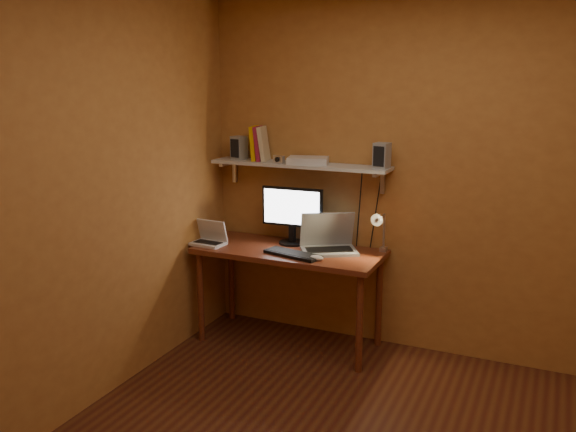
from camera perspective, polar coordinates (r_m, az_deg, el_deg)
The scene contains 14 objects.
room at distance 2.94m, azimuth 6.71°, elevation -1.17°, with size 3.44×3.24×2.64m.
desk at distance 4.59m, azimuth 0.09°, elevation -4.14°, with size 1.40×0.60×0.75m.
wall_shelf at distance 4.62m, azimuth 1.09°, elevation 4.78°, with size 1.40×0.25×0.21m.
monitor at distance 4.66m, azimuth 0.40°, elevation 0.34°, with size 0.49×0.21×0.44m.
laptop at distance 4.52m, azimuth 3.79°, elevation -2.34°, with size 0.49×0.45×0.29m.
netbook at distance 4.73m, azimuth -7.31°, elevation -2.01°, with size 0.26×0.19×0.19m.
keyboard at distance 4.40m, azimuth 0.45°, elevation -3.59°, with size 0.43×0.14×0.02m, color black.
mouse at distance 4.29m, azimuth 2.70°, elevation -3.93°, with size 0.10×0.07×0.04m, color silver.
desk_lamp at distance 4.41m, azimuth 8.61°, elevation -1.04°, with size 0.09×0.23×0.38m.
speaker_left at distance 4.84m, azimuth -4.60°, elevation 6.39°, with size 0.10×0.10×0.18m, color gray.
speaker_right at distance 4.38m, azimuth 8.77°, elevation 5.61°, with size 0.10×0.10×0.18m, color gray.
books at distance 4.75m, azimuth -2.70°, elevation 6.79°, with size 0.17×0.19×0.27m.
shelf_camera at distance 4.61m, azimuth -0.88°, elevation 5.33°, with size 0.10×0.06×0.06m.
router at distance 4.59m, azimuth 1.90°, elevation 5.24°, with size 0.30×0.20×0.05m, color silver.
Camera 1 is at (0.86, -2.72, 2.01)m, focal length 38.00 mm.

